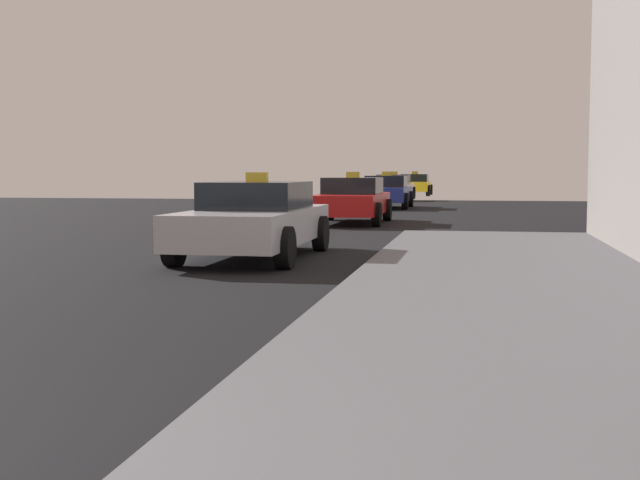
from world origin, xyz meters
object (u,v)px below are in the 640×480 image
at_px(car_white, 393,187).
at_px(car_silver, 255,219).
at_px(car_red, 352,200).
at_px(car_yellow, 415,185).
at_px(car_blue, 386,192).

bearing_deg(car_white, car_silver, 90.97).
relative_size(car_red, car_white, 0.94).
bearing_deg(car_yellow, car_red, 90.44).
xyz_separation_m(car_red, car_yellow, (-0.21, 27.45, 0.00)).
bearing_deg(car_white, car_red, 92.11).
bearing_deg(car_silver, car_red, -91.32).
xyz_separation_m(car_silver, car_red, (0.22, 9.76, -0.00)).
bearing_deg(car_silver, car_white, -89.03).
height_order(car_silver, car_blue, same).
bearing_deg(car_white, car_blue, 93.77).
bearing_deg(car_blue, car_white, -86.23).
relative_size(car_silver, car_blue, 1.13).
relative_size(car_blue, car_white, 0.89).
relative_size(car_blue, car_yellow, 0.91).
relative_size(car_red, car_blue, 1.05).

